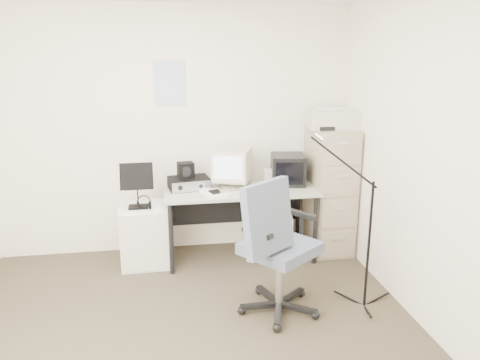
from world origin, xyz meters
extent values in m
cube|color=#383120|center=(0.00, 0.00, -0.01)|extent=(3.60, 3.60, 0.01)
cube|color=#F4E2BE|center=(0.00, 1.80, 1.25)|extent=(3.60, 0.02, 2.50)
cube|color=#F4E2BE|center=(0.00, -1.80, 1.25)|extent=(3.60, 0.02, 2.50)
cube|color=#F4E2BE|center=(1.80, 0.00, 1.25)|extent=(0.02, 3.60, 2.50)
cube|color=white|center=(-0.02, 1.79, 1.75)|extent=(0.30, 0.02, 0.44)
cube|color=tan|center=(1.58, 1.48, 0.65)|extent=(0.40, 0.60, 1.30)
cube|color=beige|center=(1.58, 1.49, 1.39)|extent=(0.52, 0.39, 0.19)
cube|color=#9C9F8A|center=(0.63, 1.45, 0.36)|extent=(1.50, 0.70, 0.73)
cube|color=beige|center=(0.56, 1.52, 0.92)|extent=(0.45, 0.46, 0.38)
cube|color=black|center=(1.14, 1.53, 0.88)|extent=(0.38, 0.40, 0.30)
cube|color=beige|center=(0.94, 1.56, 0.81)|extent=(0.09, 0.09, 0.16)
cube|color=beige|center=(0.62, 1.31, 0.74)|extent=(0.49, 0.21, 0.03)
cube|color=black|center=(0.91, 1.31, 0.75)|extent=(0.07, 0.11, 0.03)
cube|color=black|center=(0.13, 1.51, 0.79)|extent=(0.43, 0.33, 0.11)
cube|color=black|center=(0.10, 1.52, 0.92)|extent=(0.17, 0.16, 0.15)
cube|color=white|center=(0.36, 1.29, 0.74)|extent=(0.28, 0.32, 0.02)
cube|color=beige|center=(1.04, 1.40, 0.23)|extent=(0.32, 0.53, 0.47)
cube|color=slate|center=(0.77, 0.34, 0.57)|extent=(0.93, 0.93, 1.15)
cube|color=white|center=(-0.30, 1.40, 0.31)|extent=(0.51, 0.41, 0.61)
cube|color=black|center=(-0.36, 1.34, 0.84)|extent=(0.34, 0.24, 0.45)
torus|color=black|center=(-0.31, 1.29, 0.66)|extent=(0.19, 0.19, 0.03)
cylinder|color=black|center=(1.50, 0.31, 0.70)|extent=(0.03, 0.03, 1.40)
camera|label=1|loc=(-0.09, -2.97, 2.03)|focal=35.00mm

